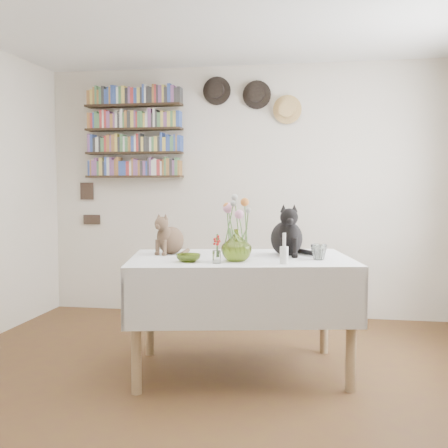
% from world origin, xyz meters
% --- Properties ---
extents(room, '(4.08, 4.58, 2.58)m').
position_xyz_m(room, '(0.00, 0.00, 1.25)').
color(room, brown).
rests_on(room, ground).
extents(dining_table, '(1.68, 1.26, 0.81)m').
position_xyz_m(dining_table, '(0.24, 0.49, 0.61)').
color(dining_table, white).
rests_on(dining_table, room).
extents(tabby_cat, '(0.28, 0.32, 0.30)m').
position_xyz_m(tabby_cat, '(-0.29, 0.60, 0.97)').
color(tabby_cat, brown).
rests_on(tabby_cat, dining_table).
extents(black_cat, '(0.30, 0.36, 0.38)m').
position_xyz_m(black_cat, '(0.55, 0.66, 1.00)').
color(black_cat, black).
rests_on(black_cat, dining_table).
extents(flower_vase, '(0.21, 0.21, 0.21)m').
position_xyz_m(flower_vase, '(0.24, 0.28, 0.92)').
color(flower_vase, '#9DB646').
rests_on(flower_vase, dining_table).
extents(green_bowl, '(0.22, 0.22, 0.05)m').
position_xyz_m(green_bowl, '(-0.06, 0.20, 0.84)').
color(green_bowl, '#9DB646').
rests_on(green_bowl, dining_table).
extents(drinking_glass, '(0.12, 0.12, 0.10)m').
position_xyz_m(drinking_glass, '(0.78, 0.45, 0.86)').
color(drinking_glass, white).
rests_on(drinking_glass, dining_table).
extents(candlestick, '(0.06, 0.06, 0.20)m').
position_xyz_m(candlestick, '(0.56, 0.21, 0.88)').
color(candlestick, white).
rests_on(candlestick, dining_table).
extents(berry_jar, '(0.05, 0.05, 0.21)m').
position_xyz_m(berry_jar, '(0.14, 0.15, 0.91)').
color(berry_jar, white).
rests_on(berry_jar, dining_table).
extents(porcelain_figurine, '(0.05, 0.05, 0.10)m').
position_xyz_m(porcelain_figurine, '(0.79, 0.54, 0.86)').
color(porcelain_figurine, white).
rests_on(porcelain_figurine, dining_table).
extents(flower_bouquet, '(0.17, 0.13, 0.39)m').
position_xyz_m(flower_bouquet, '(0.24, 0.29, 1.15)').
color(flower_bouquet, '#4C7233').
rests_on(flower_bouquet, flower_vase).
extents(bookshelf_unit, '(1.00, 0.16, 0.91)m').
position_xyz_m(bookshelf_unit, '(-1.10, 2.16, 1.84)').
color(bookshelf_unit, '#302215').
rests_on(bookshelf_unit, room).
extents(wall_hats, '(0.98, 0.09, 0.48)m').
position_xyz_m(wall_hats, '(0.12, 2.19, 2.17)').
color(wall_hats, black).
rests_on(wall_hats, room).
extents(wall_art_plaques, '(0.21, 0.02, 0.44)m').
position_xyz_m(wall_art_plaques, '(-1.63, 2.23, 1.12)').
color(wall_art_plaques, '#38281E').
rests_on(wall_art_plaques, room).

